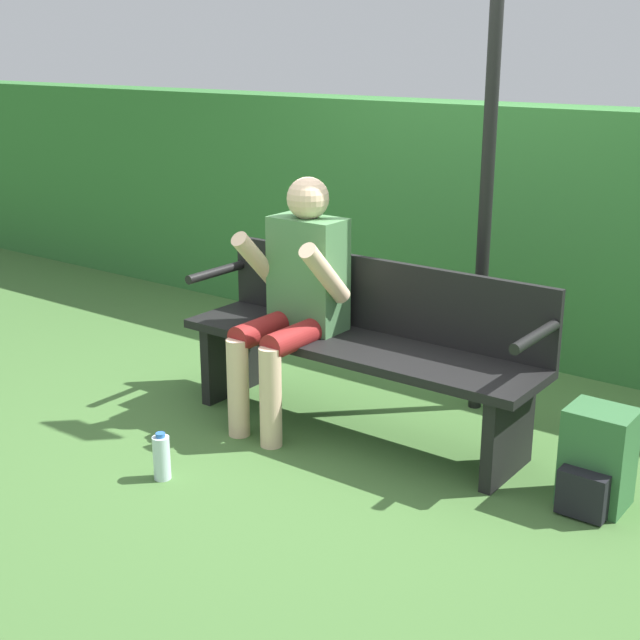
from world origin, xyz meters
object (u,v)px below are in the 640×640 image
object	(u,v)px
person_seated	(296,290)
park_bench	(363,342)
water_bottle	(162,457)
signpost	(490,123)
backpack	(596,461)

from	to	relation	value
person_seated	park_bench	bearing A→B (deg)	19.47
water_bottle	signpost	world-z (taller)	signpost
park_bench	signpost	distance (m)	1.27
signpost	person_seated	bearing A→B (deg)	-134.22
person_seated	signpost	xyz separation A→B (m)	(0.69, 0.71, 0.82)
backpack	signpost	world-z (taller)	signpost
park_bench	backpack	bearing A→B (deg)	-3.87
person_seated	backpack	world-z (taller)	person_seated
water_bottle	signpost	size ratio (longest dim) A/B	0.08
person_seated	backpack	distance (m)	1.68
person_seated	backpack	bearing A→B (deg)	1.19
person_seated	backpack	size ratio (longest dim) A/B	2.89
park_bench	person_seated	world-z (taller)	person_seated
person_seated	water_bottle	bearing A→B (deg)	-94.46
signpost	water_bottle	bearing A→B (deg)	-115.13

